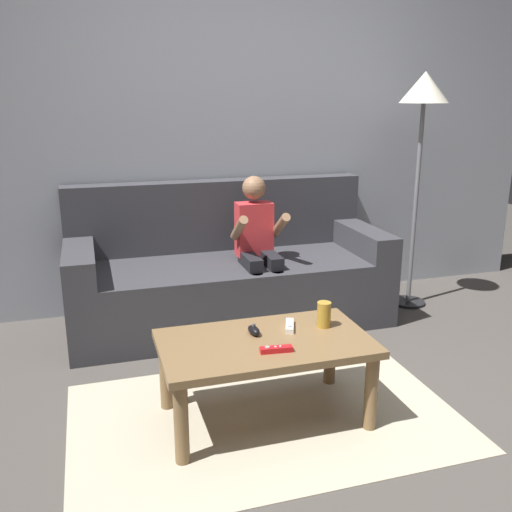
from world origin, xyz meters
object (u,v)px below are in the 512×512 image
game_remote_white_near_edge (290,326)px  soda_can (324,315)px  coffee_table (265,353)px  couch (228,275)px  nunchuk_black (254,330)px  floor_lamp (423,106)px  person_seated_on_couch (258,244)px  game_remote_red_far_corner (276,349)px

game_remote_white_near_edge → soda_can: (0.16, -0.03, 0.05)m
coffee_table → soda_can: (0.31, 0.07, 0.12)m
couch → nunchuk_black: bearing=-98.2°
game_remote_white_near_edge → floor_lamp: bearing=38.6°
person_seated_on_couch → game_remote_white_near_edge: bearing=-98.1°
game_remote_white_near_edge → soda_can: bearing=-9.9°
person_seated_on_couch → couch: bearing=129.6°
nunchuk_black → game_remote_red_far_corner: nunchuk_black is taller
game_remote_white_near_edge → nunchuk_black: (-0.18, -0.02, 0.01)m
person_seated_on_couch → nunchuk_black: size_ratio=10.16×
game_remote_red_far_corner → soda_can: size_ratio=1.17×
couch → coffee_table: 1.23m
coffee_table → floor_lamp: size_ratio=0.59×
coffee_table → nunchuk_black: size_ratio=9.92×
coffee_table → soda_can: bearing=11.8°
nunchuk_black → game_remote_white_near_edge: bearing=6.3°
person_seated_on_couch → game_remote_white_near_edge: person_seated_on_couch is taller
person_seated_on_couch → nunchuk_black: person_seated_on_couch is taller
person_seated_on_couch → floor_lamp: 1.43m
couch → person_seated_on_couch: bearing=-50.4°
couch → soda_can: (0.18, -1.16, 0.15)m
couch → floor_lamp: 1.70m
soda_can → coffee_table: bearing=-168.2°
soda_can → floor_lamp: bearing=43.1°
game_remote_white_near_edge → nunchuk_black: bearing=-173.7°
couch → nunchuk_black: (-0.17, -1.15, 0.11)m
couch → floor_lamp: size_ratio=1.27×
game_remote_white_near_edge → floor_lamp: size_ratio=0.09×
floor_lamp → soda_can: bearing=-136.9°
person_seated_on_couch → floor_lamp: (1.16, 0.09, 0.83)m
person_seated_on_couch → nunchuk_black: (-0.32, -0.97, -0.14)m
person_seated_on_couch → soda_can: bearing=-88.5°
game_remote_white_near_edge → person_seated_on_couch: bearing=81.9°
person_seated_on_couch → coffee_table: size_ratio=1.02×
person_seated_on_couch → game_remote_white_near_edge: 0.97m
soda_can → person_seated_on_couch: bearing=91.5°
couch → game_remote_white_near_edge: size_ratio=14.11×
soda_can → floor_lamp: floor_lamp is taller
game_remote_white_near_edge → floor_lamp: floor_lamp is taller
couch → game_remote_white_near_edge: bearing=-89.2°
couch → soda_can: size_ratio=16.63×
coffee_table → nunchuk_black: 0.11m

